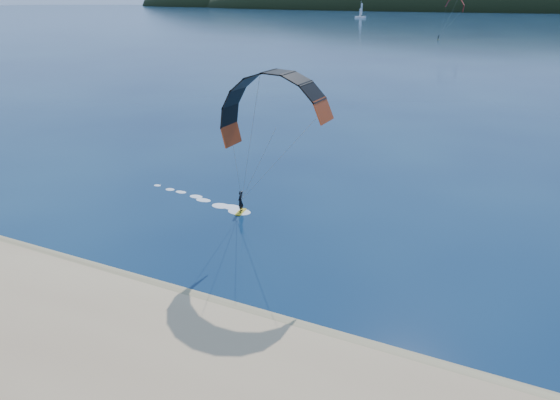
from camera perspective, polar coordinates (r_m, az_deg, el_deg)
name	(u,v)px	position (r m, az deg, el deg)	size (l,w,h in m)	color
ground	(141,351)	(27.37, -15.21, -15.97)	(1800.00, 1800.00, 0.00)	#081A3E
wet_sand	(194,305)	(30.14, -9.62, -11.44)	(220.00, 2.50, 0.10)	olive
headland	(532,10)	(761.26, 26.29, 18.50)	(1200.00, 310.00, 140.00)	black
kitesurfer_near	(273,131)	(33.45, -0.82, 7.69)	(20.03, 7.27, 11.61)	gold
kitesurfer_far	(454,8)	(218.80, 18.88, 19.60)	(10.02, 7.67, 14.99)	gold
sailboat	(361,17)	(437.14, 8.97, 19.56)	(9.15, 5.78, 12.83)	white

